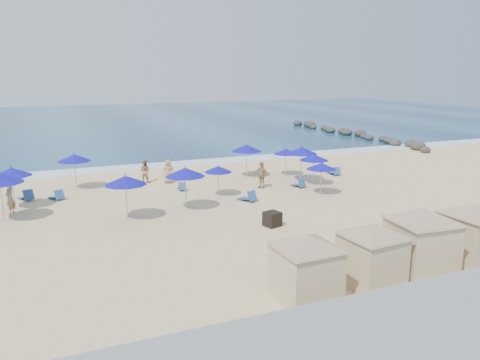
% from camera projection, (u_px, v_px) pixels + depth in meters
% --- Properties ---
extents(ground, '(160.00, 160.00, 0.00)m').
position_uv_depth(ground, '(262.00, 213.00, 26.16)').
color(ground, beige).
rests_on(ground, ground).
extents(ocean, '(160.00, 80.00, 0.06)m').
position_uv_depth(ocean, '(116.00, 121.00, 75.55)').
color(ocean, navy).
rests_on(ocean, ground).
extents(surf_line, '(160.00, 2.50, 0.08)m').
position_uv_depth(surf_line, '(185.00, 164.00, 40.07)').
color(surf_line, white).
rests_on(surf_line, ground).
extents(seawall, '(160.00, 6.10, 1.22)m').
position_uv_depth(seawall, '(458.00, 315.00, 13.90)').
color(seawall, gray).
rests_on(seawall, ground).
extents(rock_jetty, '(2.56, 26.66, 0.96)m').
position_uv_depth(rock_jetty, '(351.00, 133.00, 57.51)').
color(rock_jetty, '#2D2825').
rests_on(rock_jetty, ground).
extents(trash_bin, '(0.92, 0.92, 0.75)m').
position_uv_depth(trash_bin, '(272.00, 219.00, 23.88)').
color(trash_bin, black).
rests_on(trash_bin, ground).
extents(cabana_0, '(4.23, 4.23, 2.65)m').
position_uv_depth(cabana_0, '(306.00, 259.00, 15.84)').
color(cabana_0, '#D0B98E').
rests_on(cabana_0, ground).
extents(cabana_1, '(4.15, 4.15, 2.61)m').
position_uv_depth(cabana_1, '(372.00, 246.00, 17.05)').
color(cabana_1, '#D0B98E').
rests_on(cabana_1, ground).
extents(cabana_2, '(4.63, 4.63, 2.92)m').
position_uv_depth(cabana_2, '(422.00, 233.00, 18.00)').
color(cabana_2, '#D0B98E').
rests_on(cabana_2, ground).
extents(cabana_3, '(4.44, 4.44, 2.79)m').
position_uv_depth(cabana_3, '(473.00, 225.00, 19.15)').
color(cabana_3, '#D0B98E').
rests_on(cabana_3, ground).
extents(umbrella_0, '(2.22, 2.22, 2.53)m').
position_uv_depth(umbrella_0, '(11.00, 172.00, 26.42)').
color(umbrella_0, '#A5A8AD').
rests_on(umbrella_0, ground).
extents(umbrella_2, '(2.19, 2.19, 2.49)m').
position_uv_depth(umbrella_2, '(74.00, 158.00, 30.95)').
color(umbrella_2, '#A5A8AD').
rests_on(umbrella_2, ground).
extents(umbrella_3, '(2.24, 2.24, 2.54)m').
position_uv_depth(umbrella_3, '(125.00, 180.00, 24.33)').
color(umbrella_3, '#A5A8AD').
rests_on(umbrella_3, ground).
extents(umbrella_4, '(1.80, 1.80, 2.04)m').
position_uv_depth(umbrella_4, '(218.00, 169.00, 29.27)').
color(umbrella_4, '#A5A8AD').
rests_on(umbrella_4, ground).
extents(umbrella_5, '(2.27, 2.27, 2.58)m').
position_uv_depth(umbrella_5, '(185.00, 172.00, 26.14)').
color(umbrella_5, '#A5A8AD').
rests_on(umbrella_5, ground).
extents(umbrella_6, '(2.26, 2.26, 2.57)m').
position_uv_depth(umbrella_6, '(247.00, 148.00, 34.49)').
color(umbrella_6, '#A5A8AD').
rests_on(umbrella_6, ground).
extents(umbrella_7, '(1.92, 1.92, 2.19)m').
position_uv_depth(umbrella_7, '(321.00, 166.00, 29.56)').
color(umbrella_7, '#A5A8AD').
rests_on(umbrella_7, ground).
extents(umbrella_8, '(1.89, 1.89, 2.15)m').
position_uv_depth(umbrella_8, '(286.00, 151.00, 35.20)').
color(umbrella_8, '#A5A8AD').
rests_on(umbrella_8, ground).
extents(umbrella_9, '(2.30, 2.30, 2.62)m').
position_uv_depth(umbrella_9, '(302.00, 150.00, 33.17)').
color(umbrella_9, '#A5A8AD').
rests_on(umbrella_9, ground).
extents(umbrella_10, '(2.01, 2.01, 2.29)m').
position_uv_depth(umbrella_10, '(314.00, 157.00, 32.09)').
color(umbrella_10, '#A5A8AD').
rests_on(umbrella_10, ground).
extents(beach_chair_0, '(1.05, 1.47, 0.74)m').
position_uv_depth(beach_chair_0, '(27.00, 196.00, 28.72)').
color(beach_chair_0, '#264F8E').
rests_on(beach_chair_0, ground).
extents(beach_chair_1, '(1.01, 1.35, 0.68)m').
position_uv_depth(beach_chair_1, '(57.00, 196.00, 28.86)').
color(beach_chair_1, '#264F8E').
rests_on(beach_chair_1, ground).
extents(beach_chair_2, '(0.67, 1.18, 0.62)m').
position_uv_depth(beach_chair_2, '(182.00, 187.00, 31.16)').
color(beach_chair_2, '#264F8E').
rests_on(beach_chair_2, ground).
extents(beach_chair_3, '(0.98, 1.43, 0.72)m').
position_uv_depth(beach_chair_3, '(248.00, 197.00, 28.49)').
color(beach_chair_3, '#264F8E').
rests_on(beach_chair_3, ground).
extents(beach_chair_4, '(0.71, 1.23, 0.64)m').
position_uv_depth(beach_chair_4, '(299.00, 184.00, 31.97)').
color(beach_chair_4, '#264F8E').
rests_on(beach_chair_4, ground).
extents(beach_chair_5, '(0.67, 1.30, 0.69)m').
position_uv_depth(beach_chair_5, '(335.00, 172.00, 35.76)').
color(beach_chair_5, '#264F8E').
rests_on(beach_chair_5, ground).
extents(beachgoer_0, '(0.68, 0.80, 1.85)m').
position_uv_depth(beachgoer_0, '(10.00, 198.00, 25.77)').
color(beachgoer_0, '#A6805C').
rests_on(beachgoer_0, ground).
extents(beachgoer_1, '(1.02, 0.96, 1.67)m').
position_uv_depth(beachgoer_1, '(145.00, 171.00, 33.20)').
color(beachgoer_1, '#A6805C').
rests_on(beachgoer_1, ground).
extents(beachgoer_2, '(0.84, 1.16, 1.83)m').
position_uv_depth(beachgoer_2, '(261.00, 175.00, 31.62)').
color(beachgoer_2, '#A6805C').
rests_on(beachgoer_2, ground).
extents(beachgoer_3, '(0.96, 0.77, 1.70)m').
position_uv_depth(beachgoer_3, '(168.00, 171.00, 33.08)').
color(beachgoer_3, '#A6805C').
rests_on(beachgoer_3, ground).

